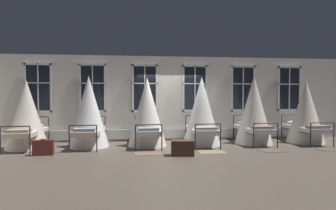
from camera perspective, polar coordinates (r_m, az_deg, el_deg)
The scene contains 15 objects.
ground at distance 9.87m, azimuth 1.30°, elevation -8.08°, with size 27.65×27.65×0.00m, color brown.
back_wall_with_windows at distance 11.04m, azimuth 0.35°, elevation 1.35°, with size 14.82×0.10×3.21m, color silver.
window_bank at distance 10.94m, azimuth 0.43°, elevation -1.35°, with size 10.62×0.10×2.81m.
cot_first at distance 10.32m, azimuth -26.32°, elevation -1.89°, with size 1.33×2.01×2.21m.
cot_second at distance 9.91m, azimuth -15.49°, elevation -1.45°, with size 1.33×2.01×2.37m.
cot_third at distance 9.76m, azimuth -4.17°, elevation -1.59°, with size 1.33×2.00×2.32m.
cot_fourth at distance 10.00m, azimuth 6.72°, elevation -1.42°, with size 1.33×2.02×2.36m.
cot_fifth at distance 10.66m, azimuth 16.72°, elevation -1.13°, with size 1.33×2.00×2.41m.
cot_sixth at distance 11.51m, azimuth 25.75°, elevation -1.37°, with size 1.33×2.02×2.27m.
rug_third at distance 8.55m, azimuth -4.01°, elevation -9.61°, with size 0.80×0.56×0.01m, color brown.
rug_fourth at distance 8.85m, azimuth 8.73°, elevation -9.24°, with size 0.80×0.56×0.01m, color #8E7A5B.
rug_fifth at distance 9.53m, azimuth 20.11°, elevation -8.52°, with size 0.80×0.56×0.01m, color brown.
rug_sixth at distance 10.53m, azimuth 29.60°, elevation -7.66°, with size 0.80×0.56×0.01m, color brown.
suitcase_dark at distance 9.01m, azimuth -23.60°, elevation -7.77°, with size 0.57×0.24×0.47m.
travel_trunk at distance 8.24m, azimuth 2.89°, elevation -8.53°, with size 0.64×0.40×0.44m, color #472D1E.
Camera 1 is at (-1.35, -9.62, 1.71)m, focal length 30.59 mm.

